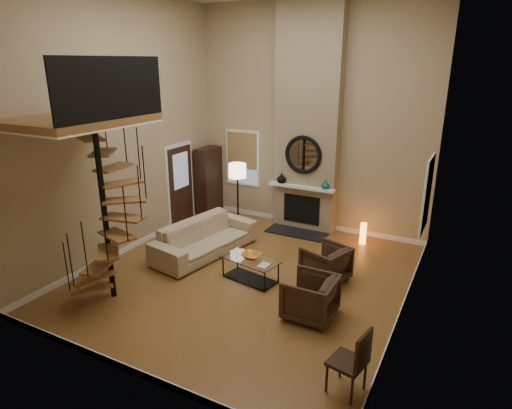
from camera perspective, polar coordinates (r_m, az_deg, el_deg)
The scene contains 32 objects.
ground at distance 8.82m, azimuth -1.23°, elevation -9.43°, with size 6.00×6.50×0.01m, color olive.
back_wall at distance 10.84m, azimuth 7.18°, elevation 11.04°, with size 6.00×0.02×5.50m, color tan.
front_wall at distance 5.39m, azimuth -18.45°, elevation 2.80°, with size 6.00×0.02×5.50m, color tan.
left_wall at distance 9.73m, azimuth -17.22°, elevation 9.54°, with size 0.02×6.50×5.50m, color tan.
right_wall at distance 6.99m, azimuth 20.77°, elevation 5.97°, with size 0.02×6.50×5.50m, color tan.
baseboard_back at distance 11.49m, azimuth 6.63°, elevation -2.39°, with size 6.00×0.02×0.12m, color white.
baseboard_front at distance 6.61m, azimuth -15.91°, elevation -20.25°, with size 6.00×0.02×0.12m, color white.
baseboard_left at distance 10.44m, azimuth -15.80°, elevation -5.18°, with size 0.02×6.50×0.12m, color white.
baseboard_right at distance 7.97m, azimuth 18.47°, elevation -13.23°, with size 0.02×6.50×0.12m, color white.
chimney_breast at distance 10.67m, azimuth 6.81°, elevation 10.93°, with size 1.60×0.38×5.50m, color #8E7B5C.
hearth at distance 10.92m, azimuth 5.33°, elevation -3.70°, with size 1.50×0.60×0.04m, color black.
firebox at distance 10.99m, azimuth 6.00°, elevation -0.63°, with size 0.95×0.02×0.72m, color black.
mantel at distance 10.74m, azimuth 5.94°, elevation 2.28°, with size 1.70×0.18×0.06m, color white.
mirror_frame at distance 10.60m, azimuth 6.21°, elevation 6.52°, with size 0.94×0.94×0.10m, color black.
mirror_disc at distance 10.61m, azimuth 6.23°, elevation 6.52°, with size 0.80×0.80×0.01m, color white.
vase_left at distance 10.94m, azimuth 3.38°, elevation 3.49°, with size 0.24×0.24×0.25m, color black.
vase_right at distance 10.54m, azimuth 9.07°, elevation 2.60°, with size 0.20×0.20×0.21m, color #164D50.
window_back at distance 11.81m, azimuth -1.77°, elevation 6.21°, with size 1.02×0.06×1.52m.
window_right at distance 9.19m, azimuth 21.55°, elevation 1.40°, with size 0.06×1.02×1.52m.
entry_door at distance 11.37m, azimuth -9.93°, elevation 2.48°, with size 0.10×1.05×2.16m.
loft at distance 7.75m, azimuth -21.84°, elevation 10.62°, with size 1.70×2.20×1.09m.
spiral_stair at distance 7.87m, azimuth -19.29°, elevation 0.10°, with size 1.47×1.47×4.06m.
hutch at distance 12.06m, azimuth -6.24°, elevation 3.08°, with size 0.39×0.83×1.85m, color black.
sofa at distance 9.71m, azimuth -6.71°, elevation -4.26°, with size 2.52×0.98×0.73m, color tan.
armchair_near at distance 8.60m, azimuth 9.52°, elevation -7.78°, with size 0.77×0.79×0.72m, color #3C281B.
armchair_far at distance 7.44m, azimuth 7.69°, elevation -12.13°, with size 0.80×0.83×0.75m, color #3C281B.
coffee_table at distance 8.56m, azimuth -0.76°, elevation -8.17°, with size 1.21×0.76×0.44m.
bowl at distance 8.50m, azimuth -0.61°, elevation -6.75°, with size 0.38×0.38×0.09m, color orange.
book at distance 8.21m, azimuth 0.89°, elevation -7.98°, with size 0.18×0.25×0.02m, color gray.
floor_lamp at distance 10.70m, azimuth -2.45°, elevation 3.77°, with size 0.43×0.43×1.75m.
accent_lamp at distance 10.51m, azimuth 13.89°, elevation -3.74°, with size 0.15×0.15×0.52m, color orange.
side_chair at distance 5.94m, azimuth 12.72°, elevation -19.24°, with size 0.52×0.51×0.95m.
Camera 1 is at (3.81, -6.81, 4.11)m, focal length 30.43 mm.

